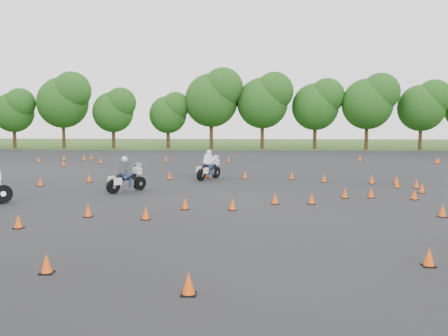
% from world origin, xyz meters
% --- Properties ---
extents(ground, '(140.00, 140.00, 0.00)m').
position_xyz_m(ground, '(0.00, 0.00, 0.00)').
color(ground, '#2D5119').
rests_on(ground, ground).
extents(asphalt_pad, '(62.00, 62.00, 0.00)m').
position_xyz_m(asphalt_pad, '(0.00, 6.00, 0.01)').
color(asphalt_pad, black).
rests_on(asphalt_pad, ground).
extents(treeline, '(86.87, 32.22, 10.89)m').
position_xyz_m(treeline, '(4.38, 35.40, 4.55)').
color(treeline, '#1E4B15').
rests_on(treeline, ground).
extents(traffic_cones, '(36.15, 33.61, 0.45)m').
position_xyz_m(traffic_cones, '(-0.07, 5.59, 0.23)').
color(traffic_cones, '#FF500A').
rests_on(traffic_cones, asphalt_pad).
extents(rider_grey, '(1.97, 2.22, 1.76)m').
position_xyz_m(rider_grey, '(-4.79, 3.97, 0.89)').
color(rider_grey, '#383C3F').
rests_on(rider_grey, ground).
extents(rider_white, '(1.70, 2.33, 1.76)m').
position_xyz_m(rider_white, '(-1.21, 9.26, 0.88)').
color(rider_white, white).
rests_on(rider_white, ground).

